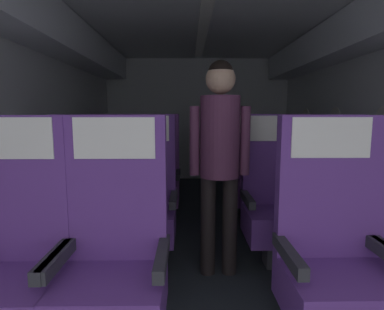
{
  "coord_description": "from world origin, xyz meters",
  "views": [
    {
      "loc": [
        -0.17,
        0.02,
        1.19
      ],
      "look_at": [
        -0.14,
        2.78,
        0.82
      ],
      "focal_mm": 29.28,
      "sensor_mm": 36.0,
      "label": 1
    }
  ],
  "objects_px": {
    "seat_b_left_window": "(81,203)",
    "seat_c_right_aisle": "(295,177)",
    "seat_c_right_window": "(252,177)",
    "seat_b_left_aisle": "(144,203)",
    "flight_attendant": "(220,147)",
    "seat_c_left_aisle": "(157,178)",
    "seat_a_right_window": "(332,258)",
    "seat_a_left_aisle": "(114,261)",
    "seat_b_right_aisle": "(337,202)",
    "seat_c_left_window": "(112,178)",
    "seat_b_right_window": "(275,203)",
    "seat_a_left_window": "(12,262)"
  },
  "relations": [
    {
      "from": "seat_b_left_window",
      "to": "seat_c_right_aisle",
      "type": "distance_m",
      "value": 2.25
    },
    {
      "from": "seat_c_right_aisle",
      "to": "seat_c_right_window",
      "type": "height_order",
      "value": "same"
    },
    {
      "from": "seat_b_left_aisle",
      "to": "flight_attendant",
      "type": "height_order",
      "value": "flight_attendant"
    },
    {
      "from": "seat_b_left_aisle",
      "to": "seat_c_left_aisle",
      "type": "xyz_separation_m",
      "value": [
        0.0,
        0.97,
        0.0
      ]
    },
    {
      "from": "seat_c_left_aisle",
      "to": "seat_c_right_aisle",
      "type": "height_order",
      "value": "same"
    },
    {
      "from": "seat_a_right_window",
      "to": "seat_b_left_aisle",
      "type": "distance_m",
      "value": 1.42
    },
    {
      "from": "seat_a_right_window",
      "to": "seat_b_left_window",
      "type": "bearing_deg",
      "value": 148.03
    },
    {
      "from": "seat_a_left_aisle",
      "to": "seat_a_right_window",
      "type": "distance_m",
      "value": 1.06
    },
    {
      "from": "seat_c_right_aisle",
      "to": "seat_a_left_aisle",
      "type": "bearing_deg",
      "value": -128.18
    },
    {
      "from": "seat_b_right_aisle",
      "to": "seat_c_left_window",
      "type": "height_order",
      "value": "same"
    },
    {
      "from": "seat_b_right_window",
      "to": "seat_c_left_window",
      "type": "distance_m",
      "value": 1.82
    },
    {
      "from": "seat_c_left_window",
      "to": "seat_a_left_window",
      "type": "bearing_deg",
      "value": -90.24
    },
    {
      "from": "seat_c_left_window",
      "to": "seat_c_right_aisle",
      "type": "distance_m",
      "value": 2.01
    },
    {
      "from": "seat_b_right_aisle",
      "to": "seat_c_right_window",
      "type": "distance_m",
      "value": 1.09
    },
    {
      "from": "seat_a_left_aisle",
      "to": "seat_c_right_window",
      "type": "distance_m",
      "value": 2.23
    },
    {
      "from": "seat_a_right_window",
      "to": "seat_a_left_aisle",
      "type": "bearing_deg",
      "value": -179.09
    },
    {
      "from": "seat_c_right_window",
      "to": "seat_b_left_aisle",
      "type": "bearing_deg",
      "value": -136.9
    },
    {
      "from": "seat_a_left_aisle",
      "to": "seat_c_left_aisle",
      "type": "distance_m",
      "value": 1.95
    },
    {
      "from": "seat_b_left_aisle",
      "to": "seat_c_left_aisle",
      "type": "relative_size",
      "value": 1.0
    },
    {
      "from": "seat_a_right_window",
      "to": "seat_c_left_aisle",
      "type": "xyz_separation_m",
      "value": [
        -1.05,
        1.93,
        0.0
      ]
    },
    {
      "from": "seat_a_left_aisle",
      "to": "seat_c_left_aisle",
      "type": "xyz_separation_m",
      "value": [
        0.01,
        1.95,
        0.0
      ]
    },
    {
      "from": "seat_a_left_aisle",
      "to": "seat_a_right_window",
      "type": "relative_size",
      "value": 1.0
    },
    {
      "from": "seat_b_left_window",
      "to": "seat_c_left_aisle",
      "type": "xyz_separation_m",
      "value": [
        0.5,
        0.96,
        0.0
      ]
    },
    {
      "from": "seat_a_left_window",
      "to": "flight_attendant",
      "type": "xyz_separation_m",
      "value": [
        1.07,
        0.79,
        0.46
      ]
    },
    {
      "from": "seat_b_left_window",
      "to": "seat_c_right_window",
      "type": "height_order",
      "value": "same"
    },
    {
      "from": "seat_c_left_window",
      "to": "seat_c_left_aisle",
      "type": "height_order",
      "value": "same"
    },
    {
      "from": "seat_b_left_aisle",
      "to": "seat_c_left_aisle",
      "type": "distance_m",
      "value": 0.97
    },
    {
      "from": "seat_a_right_window",
      "to": "seat_c_left_window",
      "type": "height_order",
      "value": "same"
    },
    {
      "from": "seat_b_left_aisle",
      "to": "seat_c_right_aisle",
      "type": "height_order",
      "value": "same"
    },
    {
      "from": "seat_a_right_window",
      "to": "seat_b_right_aisle",
      "type": "xyz_separation_m",
      "value": [
        0.48,
        0.96,
        0.0
      ]
    },
    {
      "from": "seat_a_right_window",
      "to": "seat_b_left_window",
      "type": "relative_size",
      "value": 1.0
    },
    {
      "from": "seat_b_left_window",
      "to": "seat_c_left_window",
      "type": "bearing_deg",
      "value": 89.01
    },
    {
      "from": "seat_a_right_window",
      "to": "seat_b_left_window",
      "type": "distance_m",
      "value": 1.83
    },
    {
      "from": "seat_a_right_window",
      "to": "seat_c_right_aisle",
      "type": "relative_size",
      "value": 1.0
    },
    {
      "from": "seat_c_left_window",
      "to": "seat_b_left_aisle",
      "type": "bearing_deg",
      "value": -63.57
    },
    {
      "from": "seat_a_left_aisle",
      "to": "seat_c_right_aisle",
      "type": "bearing_deg",
      "value": 51.82
    },
    {
      "from": "seat_a_left_aisle",
      "to": "seat_b_left_aisle",
      "type": "distance_m",
      "value": 0.98
    },
    {
      "from": "seat_a_left_aisle",
      "to": "seat_c_left_window",
      "type": "relative_size",
      "value": 1.0
    },
    {
      "from": "seat_b_right_aisle",
      "to": "seat_c_left_aisle",
      "type": "distance_m",
      "value": 1.81
    },
    {
      "from": "seat_a_left_window",
      "to": "seat_c_right_window",
      "type": "bearing_deg",
      "value": 51.79
    },
    {
      "from": "seat_b_left_aisle",
      "to": "seat_b_right_aisle",
      "type": "bearing_deg",
      "value": 0.03
    },
    {
      "from": "seat_b_right_window",
      "to": "flight_attendant",
      "type": "relative_size",
      "value": 0.76
    },
    {
      "from": "seat_b_right_aisle",
      "to": "seat_c_right_window",
      "type": "xyz_separation_m",
      "value": [
        -0.48,
        0.98,
        0.0
      ]
    },
    {
      "from": "seat_a_right_window",
      "to": "seat_c_right_window",
      "type": "bearing_deg",
      "value": 89.89
    },
    {
      "from": "seat_a_left_window",
      "to": "seat_a_left_aisle",
      "type": "height_order",
      "value": "same"
    },
    {
      "from": "seat_b_left_window",
      "to": "seat_b_right_aisle",
      "type": "relative_size",
      "value": 1.0
    },
    {
      "from": "seat_a_left_window",
      "to": "seat_a_right_window",
      "type": "relative_size",
      "value": 1.0
    },
    {
      "from": "seat_c_right_aisle",
      "to": "flight_attendant",
      "type": "relative_size",
      "value": 0.76
    },
    {
      "from": "seat_a_left_window",
      "to": "seat_b_right_window",
      "type": "distance_m",
      "value": 1.81
    },
    {
      "from": "seat_a_left_aisle",
      "to": "seat_b_left_aisle",
      "type": "relative_size",
      "value": 1.0
    }
  ]
}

